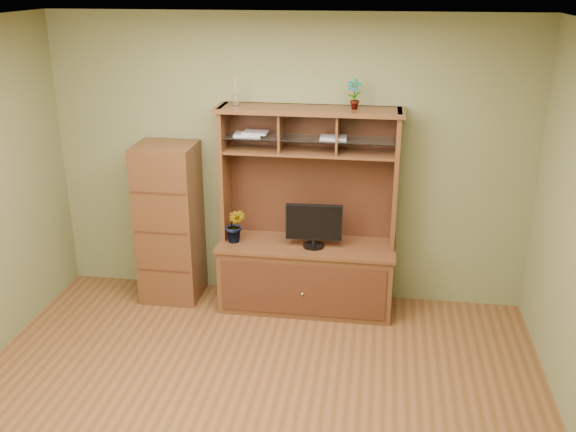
# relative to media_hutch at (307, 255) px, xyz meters

# --- Properties ---
(room) EXTENTS (4.54, 4.04, 2.74)m
(room) POSITION_rel_media_hutch_xyz_m (-0.22, -1.73, 0.83)
(room) COLOR brown
(room) RESTS_ON ground
(media_hutch) EXTENTS (1.66, 0.61, 1.90)m
(media_hutch) POSITION_rel_media_hutch_xyz_m (0.00, 0.00, 0.00)
(media_hutch) COLOR #4F2B16
(media_hutch) RESTS_ON room
(monitor) EXTENTS (0.51, 0.20, 0.41)m
(monitor) POSITION_rel_media_hutch_xyz_m (0.07, -0.08, 0.34)
(monitor) COLOR black
(monitor) RESTS_ON media_hutch
(orchid_plant) EXTENTS (0.20, 0.17, 0.33)m
(orchid_plant) POSITION_rel_media_hutch_xyz_m (-0.66, -0.08, 0.30)
(orchid_plant) COLOR #2E551D
(orchid_plant) RESTS_ON media_hutch
(top_plant) EXTENTS (0.15, 0.11, 0.26)m
(top_plant) POSITION_rel_media_hutch_xyz_m (0.39, 0.08, 1.51)
(top_plant) COLOR #347027
(top_plant) RESTS_ON media_hutch
(reed_diffuser) EXTENTS (0.05, 0.05, 0.27)m
(reed_diffuser) POSITION_rel_media_hutch_xyz_m (-0.66, 0.08, 1.48)
(reed_diffuser) COLOR silver
(reed_diffuser) RESTS_ON media_hutch
(magazines) EXTENTS (1.02, 0.20, 0.04)m
(magazines) POSITION_rel_media_hutch_xyz_m (-0.28, 0.08, 1.13)
(magazines) COLOR silver
(magazines) RESTS_ON media_hutch
(side_cabinet) EXTENTS (0.55, 0.50, 1.54)m
(side_cabinet) POSITION_rel_media_hutch_xyz_m (-1.32, 0.00, 0.25)
(side_cabinet) COLOR #4F2B16
(side_cabinet) RESTS_ON room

